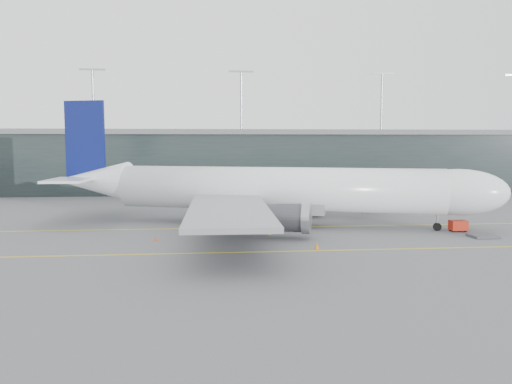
{
  "coord_description": "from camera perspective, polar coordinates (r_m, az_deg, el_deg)",
  "views": [
    {
      "loc": [
        -2.99,
        -74.07,
        12.04
      ],
      "look_at": [
        3.66,
        -4.0,
        5.1
      ],
      "focal_mm": 35.0,
      "sensor_mm": 36.0,
      "label": 1
    }
  ],
  "objects": [
    {
      "name": "ground",
      "position": [
        75.11,
        -3.07,
        -3.6
      ],
      "size": [
        320.0,
        320.0,
        0.0
      ],
      "primitive_type": "plane",
      "color": "#545459",
      "rests_on": "ground"
    },
    {
      "name": "taxiline_a",
      "position": [
        71.16,
        -2.94,
        -4.11
      ],
      "size": [
        160.0,
        0.25,
        0.02
      ],
      "primitive_type": "cube",
      "color": "yellow",
      "rests_on": "ground"
    },
    {
      "name": "taxiline_b",
      "position": [
        55.48,
        -2.22,
        -6.9
      ],
      "size": [
        160.0,
        0.25,
        0.02
      ],
      "primitive_type": "cube",
      "color": "yellow",
      "rests_on": "ground"
    },
    {
      "name": "taxiline_lead_main",
      "position": [
        95.18,
        -0.56,
        -1.63
      ],
      "size": [
        0.25,
        60.0,
        0.02
      ],
      "primitive_type": "cube",
      "color": "yellow",
      "rests_on": "ground"
    },
    {
      "name": "terminal",
      "position": [
        132.18,
        -4.13,
        3.7
      ],
      "size": [
        240.0,
        36.0,
        29.0
      ],
      "color": "black",
      "rests_on": "ground"
    },
    {
      "name": "main_aircraft",
      "position": [
        72.73,
        2.02,
        0.25
      ],
      "size": [
        64.97,
        59.79,
        18.61
      ],
      "rotation": [
        0.0,
        0.0,
        -0.3
      ],
      "color": "white",
      "rests_on": "ground"
    },
    {
      "name": "jet_bridge",
      "position": [
        101.22,
        11.69,
        1.27
      ],
      "size": [
        19.04,
        42.63,
        6.08
      ],
      "rotation": [
        0.0,
        0.0,
        -0.42
      ],
      "color": "#2D2E32",
      "rests_on": "ground"
    },
    {
      "name": "gse_cart",
      "position": [
        73.47,
        22.11,
        -3.55
      ],
      "size": [
        2.26,
        1.46,
        1.53
      ],
      "rotation": [
        0.0,
        0.0,
        0.02
      ],
      "color": "#B01F0C",
      "rests_on": "ground"
    },
    {
      "name": "baggage_dolly",
      "position": [
        70.32,
        24.53,
        -4.58
      ],
      "size": [
        3.4,
        2.78,
        0.33
      ],
      "primitive_type": "cube",
      "rotation": [
        0.0,
        0.0,
        0.05
      ],
      "color": "#3C3C41",
      "rests_on": "ground"
    },
    {
      "name": "uld_a",
      "position": [
        85.96,
        -7.03,
        -1.82
      ],
      "size": [
        2.49,
        2.29,
        1.83
      ],
      "rotation": [
        0.0,
        0.0,
        -0.42
      ],
      "color": "#3B3B40",
      "rests_on": "ground"
    },
    {
      "name": "uld_b",
      "position": [
        87.24,
        -4.9,
        -1.68
      ],
      "size": [
        2.42,
        2.15,
        1.84
      ],
      "rotation": [
        0.0,
        0.0,
        -0.3
      ],
      "color": "#3B3B40",
      "rests_on": "ground"
    },
    {
      "name": "uld_c",
      "position": [
        86.19,
        -3.35,
        -1.69
      ],
      "size": [
        2.77,
        2.54,
        2.04
      ],
      "rotation": [
        0.0,
        0.0,
        0.41
      ],
      "color": "#3B3B40",
      "rests_on": "ground"
    },
    {
      "name": "cone_nose",
      "position": [
        78.58,
        22.23,
        -3.38
      ],
      "size": [
        0.39,
        0.39,
        0.62
      ],
      "primitive_type": "cone",
      "color": "orange",
      "rests_on": "ground"
    },
    {
      "name": "cone_wing_stbd",
      "position": [
        57.61,
        6.97,
        -6.09
      ],
      "size": [
        0.48,
        0.48,
        0.76
      ],
      "primitive_type": "cone",
      "color": "orange",
      "rests_on": "ground"
    },
    {
      "name": "cone_wing_port",
      "position": [
        87.76,
        3.96,
        -2.02
      ],
      "size": [
        0.48,
        0.48,
        0.76
      ],
      "primitive_type": "cone",
      "color": "orange",
      "rests_on": "ground"
    },
    {
      "name": "cone_tail",
      "position": [
        62.8,
        -11.39,
        -5.25
      ],
      "size": [
        0.39,
        0.39,
        0.62
      ],
      "primitive_type": "cone",
      "color": "red",
      "rests_on": "ground"
    }
  ]
}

